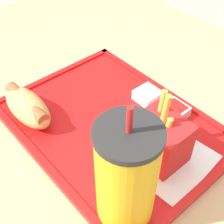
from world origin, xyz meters
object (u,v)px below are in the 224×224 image
object	(u,v)px
soda_cup	(126,176)
sauce_cup_mayo	(148,95)
fries_carton	(162,138)
hot_dog_far	(27,106)
sauce_cup_ketchup	(174,111)

from	to	relation	value
soda_cup	sauce_cup_mayo	bearing A→B (deg)	-53.32
sauce_cup_mayo	fries_carton	bearing A→B (deg)	143.02
fries_carton	sauce_cup_mayo	size ratio (longest dim) A/B	3.02
hot_dog_far	sauce_cup_ketchup	bearing A→B (deg)	-130.27
soda_cup	fries_carton	distance (m)	0.12
fries_carton	sauce_cup_ketchup	bearing A→B (deg)	-62.24
hot_dog_far	sauce_cup_ketchup	world-z (taller)	hot_dog_far
hot_dog_far	sauce_cup_mayo	xyz separation A→B (m)	(-0.11, -0.20, -0.01)
fries_carton	sauce_cup_ketchup	xyz separation A→B (m)	(0.05, -0.09, -0.03)
sauce_cup_mayo	sauce_cup_ketchup	xyz separation A→B (m)	(-0.06, -0.01, 0.00)
fries_carton	sauce_cup_mayo	world-z (taller)	fries_carton
sauce_cup_mayo	hot_dog_far	bearing A→B (deg)	61.09
soda_cup	hot_dog_far	size ratio (longest dim) A/B	1.57
soda_cup	fries_carton	xyz separation A→B (m)	(0.03, -0.11, -0.04)
soda_cup	hot_dog_far	bearing A→B (deg)	1.40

